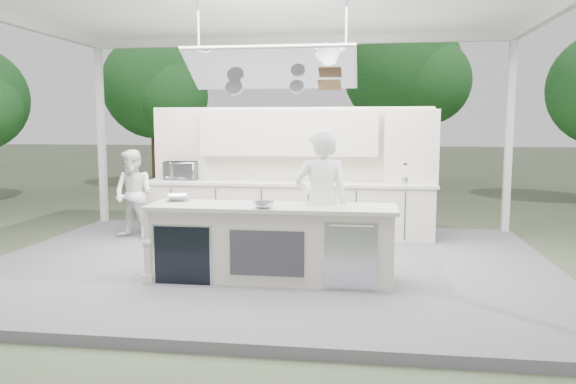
# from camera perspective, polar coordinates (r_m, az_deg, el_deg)

# --- Properties ---
(ground) EXTENTS (90.00, 90.00, 0.00)m
(ground) POSITION_cam_1_polar(r_m,az_deg,el_deg) (8.11, -1.97, -7.91)
(ground) COLOR #4D573C
(ground) RESTS_ON ground
(stage_deck) EXTENTS (8.00, 6.00, 0.12)m
(stage_deck) POSITION_cam_1_polar(r_m,az_deg,el_deg) (8.10, -1.97, -7.50)
(stage_deck) COLOR #5A595E
(stage_deck) RESTS_ON ground
(tent) EXTENTS (8.20, 6.20, 3.86)m
(tent) POSITION_cam_1_polar(r_m,az_deg,el_deg) (7.99, -2.08, 18.72)
(tent) COLOR white
(tent) RESTS_ON ground
(demo_island) EXTENTS (3.10, 0.79, 0.95)m
(demo_island) POSITION_cam_1_polar(r_m,az_deg,el_deg) (7.07, -1.85, -5.17)
(demo_island) COLOR beige
(demo_island) RESTS_ON stage_deck
(back_counter) EXTENTS (5.08, 0.72, 0.95)m
(back_counter) POSITION_cam_1_polar(r_m,az_deg,el_deg) (9.83, -0.05, -1.71)
(back_counter) COLOR beige
(back_counter) RESTS_ON stage_deck
(back_wall_unit) EXTENTS (5.05, 0.48, 2.25)m
(back_wall_unit) POSITION_cam_1_polar(r_m,az_deg,el_deg) (9.89, 2.68, 4.02)
(back_wall_unit) COLOR beige
(back_wall_unit) RESTS_ON stage_deck
(tree_cluster) EXTENTS (19.55, 9.40, 5.85)m
(tree_cluster) POSITION_cam_1_polar(r_m,az_deg,el_deg) (17.60, 3.10, 10.89)
(tree_cluster) COLOR #503728
(tree_cluster) RESTS_ON ground
(head_chef) EXTENTS (0.77, 0.59, 1.89)m
(head_chef) POSITION_cam_1_polar(r_m,az_deg,el_deg) (7.11, 3.40, -1.25)
(head_chef) COLOR white
(head_chef) RESTS_ON stage_deck
(sous_chef) EXTENTS (0.87, 0.75, 1.52)m
(sous_chef) POSITION_cam_1_polar(r_m,az_deg,el_deg) (9.93, -15.39, -0.22)
(sous_chef) COLOR white
(sous_chef) RESTS_ON stage_deck
(toaster_oven) EXTENTS (0.63, 0.46, 0.33)m
(toaster_oven) POSITION_cam_1_polar(r_m,az_deg,el_deg) (10.39, -10.78, 2.17)
(toaster_oven) COLOR silver
(toaster_oven) RESTS_ON back_counter
(bowl_large) EXTENTS (0.41, 0.41, 0.08)m
(bowl_large) POSITION_cam_1_polar(r_m,az_deg,el_deg) (7.55, -11.12, -0.56)
(bowl_large) COLOR silver
(bowl_large) RESTS_ON demo_island
(bowl_small) EXTENTS (0.33, 0.33, 0.08)m
(bowl_small) POSITION_cam_1_polar(r_m,az_deg,el_deg) (6.75, -2.52, -1.32)
(bowl_small) COLOR silver
(bowl_small) RESTS_ON demo_island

